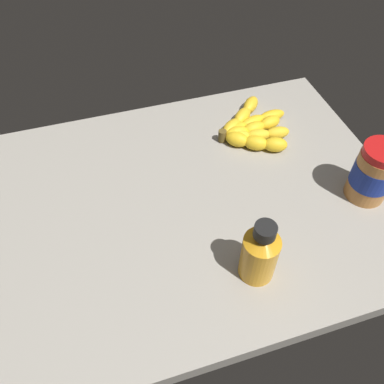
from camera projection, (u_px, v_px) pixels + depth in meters
The scene contains 4 objects.
ground_plane at pixel (184, 206), 88.31cm from camera, with size 95.81×69.15×3.90cm, color gray.
banana_bunch at pixel (252, 128), 99.88cm from camera, with size 19.93×22.73×3.65cm.
peanut_butter_jar at pixel (374, 173), 82.94cm from camera, with size 8.81×8.81×13.67cm.
honey_bottle at pixel (260, 253), 70.54cm from camera, with size 6.77×6.77×14.59cm.
Camera 1 is at (14.34, 52.84, 67.44)cm, focal length 36.85 mm.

